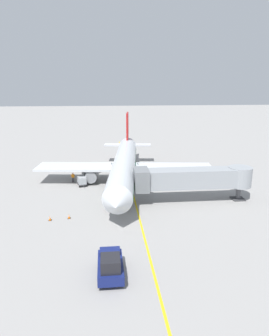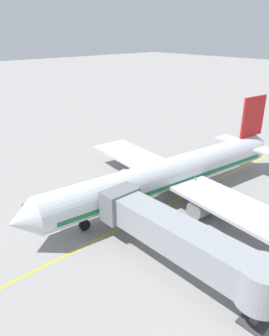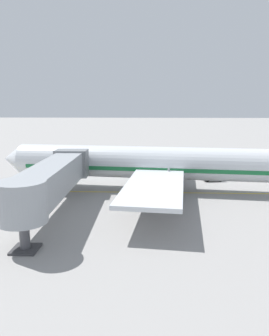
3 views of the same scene
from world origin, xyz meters
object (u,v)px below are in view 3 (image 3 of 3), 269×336
Objects in this scene: jet_bridge at (52,179)px; safety_cone_nose_right at (60,170)px; ground_crew_wing_walker at (162,168)px; parked_airliner at (155,164)px; safety_cone_nose_left at (58,173)px; baggage_cart_second_in_train at (169,171)px; baggage_cart_front at (148,170)px; baggage_tug_lead at (212,176)px.

jet_bridge reaches higher than safety_cone_nose_right.
safety_cone_nose_right is (1.36, 15.22, -0.66)m from ground_crew_wing_walker.
ground_crew_wing_walker is at bearing -95.10° from safety_cone_nose_right.
jet_bridge is (-9.28, 9.25, 0.27)m from parked_airliner.
ground_crew_wing_walker is (8.78, -1.27, -2.23)m from parked_airliner.
jet_bridge is 17.95m from safety_cone_nose_left.
ground_crew_wing_walker is 2.86× the size of safety_cone_nose_right.
baggage_cart_second_in_train is (15.84, -11.40, -2.51)m from jet_bridge.
ground_crew_wing_walker is 15.29m from safety_cone_nose_right.
baggage_cart_front is 12.91m from safety_cone_nose_left.
safety_cone_nose_right is (10.14, 13.94, -2.90)m from parked_airliner.
baggage_tug_lead is at bearing -49.81° from jet_bridge.
jet_bridge is 10.07× the size of ground_crew_wing_walker.
safety_cone_nose_left is (2.90, 21.17, -0.42)m from baggage_tug_lead.
baggage_cart_second_in_train is 5.05× the size of safety_cone_nose_left.
baggage_tug_lead is (14.23, -16.84, -2.75)m from jet_bridge.
jet_bridge is 28.85× the size of safety_cone_nose_left.
parked_airliner is 13.10m from jet_bridge.
baggage_cart_front is 5.05× the size of safety_cone_nose_right.
baggage_cart_front is at bearing -27.46° from jet_bridge.
jet_bridge is at bearing 152.54° from baggage_cart_front.
baggage_cart_front reaches higher than safety_cone_nose_right.
parked_airliner reaches higher than baggage_cart_front.
ground_crew_wing_walker reaches higher than baggage_tug_lead.
safety_cone_nose_right is (3.58, 16.09, -0.66)m from baggage_cart_second_in_train.
jet_bridge is at bearing 135.10° from parked_airliner.
jet_bridge reaches higher than ground_crew_wing_walker.
baggage_tug_lead is 7.40m from ground_crew_wing_walker.
parked_airliner is 9.15m from ground_crew_wing_walker.
baggage_tug_lead is at bearing -56.92° from parked_airliner.
baggage_tug_lead is 4.53× the size of safety_cone_nose_right.
parked_airliner is at bearing 161.83° from baggage_cart_second_in_train.
parked_airliner is at bearing -120.02° from safety_cone_nose_left.
safety_cone_nose_right is at bearing 13.59° from jet_bridge.
ground_crew_wing_walker is at bearing -8.26° from parked_airliner.
parked_airliner reaches higher than baggage_cart_second_in_train.
parked_airliner is at bearing -44.90° from jet_bridge.
baggage_tug_lead is 22.16m from safety_cone_nose_right.
safety_cone_nose_left is (7.84, 13.58, -2.90)m from parked_airliner.
baggage_cart_front is (2.20, 8.30, 0.24)m from baggage_tug_lead.
baggage_cart_second_in_train is at bearing 73.46° from baggage_tug_lead.
jet_bridge is at bearing 149.78° from ground_crew_wing_walker.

